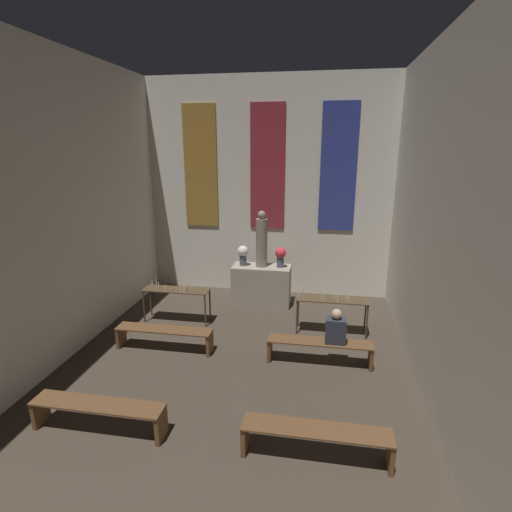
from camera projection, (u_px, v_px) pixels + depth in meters
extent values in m
cube|color=silver|center=(268.00, 189.00, 10.26)|extent=(6.50, 0.12, 5.53)
cube|color=olive|center=(201.00, 167.00, 10.33)|extent=(0.88, 0.03, 3.10)
cube|color=maroon|center=(267.00, 167.00, 10.04)|extent=(0.88, 0.03, 3.10)
cube|color=navy|center=(338.00, 168.00, 9.75)|extent=(0.88, 0.03, 3.10)
cube|color=silver|center=(19.00, 218.00, 6.17)|extent=(0.12, 9.85, 5.53)
cube|color=silver|center=(460.00, 233.00, 5.12)|extent=(0.12, 9.85, 5.53)
cube|color=gray|center=(261.00, 285.00, 9.94)|extent=(1.43, 0.65, 0.98)
cylinder|color=gray|center=(262.00, 243.00, 9.65)|extent=(0.28, 0.28, 1.18)
sphere|color=gray|center=(262.00, 215.00, 9.47)|extent=(0.19, 0.19, 0.19)
cylinder|color=#4C5666|center=(243.00, 260.00, 9.85)|extent=(0.17, 0.17, 0.27)
sphere|color=silver|center=(243.00, 251.00, 9.79)|extent=(0.27, 0.27, 0.27)
cylinder|color=#4C5666|center=(280.00, 262.00, 9.70)|extent=(0.17, 0.17, 0.27)
sphere|color=#DB3342|center=(281.00, 253.00, 9.64)|extent=(0.27, 0.27, 0.27)
cube|color=#473823|center=(176.00, 290.00, 8.87)|extent=(1.48, 0.43, 0.02)
cylinder|color=#473823|center=(144.00, 307.00, 8.92)|extent=(0.04, 0.04, 0.74)
cylinder|color=#473823|center=(205.00, 311.00, 8.68)|extent=(0.04, 0.04, 0.74)
cylinder|color=#473823|center=(151.00, 300.00, 9.27)|extent=(0.04, 0.04, 0.74)
cylinder|color=#473823|center=(210.00, 304.00, 9.03)|extent=(0.04, 0.04, 0.74)
cylinder|color=silver|center=(186.00, 290.00, 8.65)|extent=(0.02, 0.02, 0.13)
sphere|color=#F9CC4C|center=(185.00, 286.00, 8.63)|extent=(0.02, 0.02, 0.02)
cylinder|color=silver|center=(156.00, 283.00, 9.06)|extent=(0.02, 0.02, 0.15)
sphere|color=#F9CC4C|center=(156.00, 279.00, 9.03)|extent=(0.02, 0.02, 0.02)
cylinder|color=silver|center=(181.00, 285.00, 8.85)|extent=(0.02, 0.02, 0.18)
sphere|color=#F9CC4C|center=(180.00, 281.00, 8.82)|extent=(0.02, 0.02, 0.02)
cylinder|color=silver|center=(184.00, 290.00, 8.66)|extent=(0.02, 0.02, 0.10)
sphere|color=#F9CC4C|center=(184.00, 288.00, 8.64)|extent=(0.02, 0.02, 0.02)
cylinder|color=silver|center=(159.00, 286.00, 8.93)|extent=(0.02, 0.02, 0.11)
sphere|color=#F9CC4C|center=(159.00, 283.00, 8.92)|extent=(0.02, 0.02, 0.02)
cylinder|color=silver|center=(166.00, 288.00, 8.75)|extent=(0.02, 0.02, 0.12)
sphere|color=#F9CC4C|center=(166.00, 285.00, 8.73)|extent=(0.02, 0.02, 0.02)
cylinder|color=silver|center=(181.00, 288.00, 8.76)|extent=(0.02, 0.02, 0.14)
sphere|color=#F9CC4C|center=(181.00, 284.00, 8.74)|extent=(0.02, 0.02, 0.02)
cylinder|color=silver|center=(191.00, 287.00, 8.78)|extent=(0.02, 0.02, 0.15)
sphere|color=#F9CC4C|center=(190.00, 283.00, 8.76)|extent=(0.02, 0.02, 0.02)
cylinder|color=silver|center=(186.00, 287.00, 8.80)|extent=(0.02, 0.02, 0.14)
sphere|color=#F9CC4C|center=(186.00, 284.00, 8.78)|extent=(0.02, 0.02, 0.02)
cylinder|color=silver|center=(186.00, 288.00, 8.71)|extent=(0.02, 0.02, 0.15)
sphere|color=#F9CC4C|center=(186.00, 285.00, 8.69)|extent=(0.02, 0.02, 0.02)
cylinder|color=silver|center=(152.00, 284.00, 9.05)|extent=(0.02, 0.02, 0.11)
sphere|color=#F9CC4C|center=(152.00, 281.00, 9.03)|extent=(0.02, 0.02, 0.02)
cube|color=#473823|center=(332.00, 299.00, 8.31)|extent=(1.48, 0.43, 0.02)
cylinder|color=#473823|center=(297.00, 317.00, 8.36)|extent=(0.04, 0.04, 0.74)
cylinder|color=#473823|center=(367.00, 322.00, 8.12)|extent=(0.04, 0.04, 0.74)
cylinder|color=#473823|center=(298.00, 310.00, 8.71)|extent=(0.04, 0.04, 0.74)
cylinder|color=#473823|center=(365.00, 315.00, 8.47)|extent=(0.04, 0.04, 0.74)
cylinder|color=silver|center=(322.00, 294.00, 8.40)|extent=(0.02, 0.02, 0.15)
sphere|color=#F9CC4C|center=(323.00, 290.00, 8.38)|extent=(0.02, 0.02, 0.02)
cylinder|color=silver|center=(335.00, 297.00, 8.28)|extent=(0.02, 0.02, 0.11)
sphere|color=#F9CC4C|center=(335.00, 294.00, 8.26)|extent=(0.02, 0.02, 0.02)
cylinder|color=silver|center=(299.00, 294.00, 8.41)|extent=(0.02, 0.02, 0.11)
sphere|color=#F9CC4C|center=(299.00, 291.00, 8.39)|extent=(0.02, 0.02, 0.02)
cylinder|color=silver|center=(322.00, 296.00, 8.23)|extent=(0.02, 0.02, 0.16)
sphere|color=#F9CC4C|center=(322.00, 292.00, 8.21)|extent=(0.02, 0.02, 0.02)
cylinder|color=silver|center=(346.00, 297.00, 8.21)|extent=(0.02, 0.02, 0.16)
sphere|color=#F9CC4C|center=(346.00, 293.00, 8.19)|extent=(0.02, 0.02, 0.02)
cylinder|color=silver|center=(324.00, 298.00, 8.18)|extent=(0.02, 0.02, 0.14)
sphere|color=#F9CC4C|center=(324.00, 294.00, 8.16)|extent=(0.02, 0.02, 0.02)
cylinder|color=silver|center=(299.00, 294.00, 8.42)|extent=(0.02, 0.02, 0.14)
sphere|color=#F9CC4C|center=(299.00, 290.00, 8.40)|extent=(0.02, 0.02, 0.02)
cylinder|color=silver|center=(349.00, 298.00, 8.20)|extent=(0.02, 0.02, 0.14)
sphere|color=#F9CC4C|center=(349.00, 294.00, 8.18)|extent=(0.02, 0.02, 0.02)
cylinder|color=silver|center=(338.00, 299.00, 8.14)|extent=(0.02, 0.02, 0.11)
sphere|color=#F9CC4C|center=(338.00, 296.00, 8.12)|extent=(0.02, 0.02, 0.02)
cylinder|color=silver|center=(302.00, 291.00, 8.53)|extent=(0.02, 0.02, 0.15)
sphere|color=#F9CC4C|center=(302.00, 288.00, 8.51)|extent=(0.02, 0.02, 0.02)
cylinder|color=silver|center=(348.00, 297.00, 8.25)|extent=(0.02, 0.02, 0.12)
sphere|color=#F9CC4C|center=(348.00, 294.00, 8.23)|extent=(0.02, 0.02, 0.02)
cube|color=brown|center=(97.00, 404.00, 5.47)|extent=(1.88, 0.36, 0.03)
cube|color=brown|center=(40.00, 411.00, 5.68)|extent=(0.06, 0.32, 0.42)
cube|color=brown|center=(161.00, 425.00, 5.38)|extent=(0.06, 0.32, 0.42)
cube|color=brown|center=(316.00, 430.00, 4.98)|extent=(1.88, 0.36, 0.03)
cube|color=brown|center=(245.00, 436.00, 5.19)|extent=(0.06, 0.32, 0.42)
cube|color=brown|center=(390.00, 453.00, 4.89)|extent=(0.06, 0.32, 0.42)
cube|color=brown|center=(164.00, 329.00, 7.69)|extent=(1.88, 0.36, 0.03)
cube|color=brown|center=(121.00, 336.00, 7.90)|extent=(0.06, 0.32, 0.42)
cube|color=brown|center=(210.00, 343.00, 7.60)|extent=(0.06, 0.32, 0.42)
cube|color=brown|center=(320.00, 342.00, 7.20)|extent=(1.88, 0.36, 0.03)
cube|color=brown|center=(270.00, 348.00, 7.41)|extent=(0.06, 0.32, 0.42)
cube|color=brown|center=(371.00, 357.00, 7.11)|extent=(0.06, 0.32, 0.42)
cube|color=#282D38|center=(336.00, 331.00, 7.10)|extent=(0.36, 0.24, 0.46)
sphere|color=tan|center=(337.00, 314.00, 7.01)|extent=(0.19, 0.19, 0.19)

